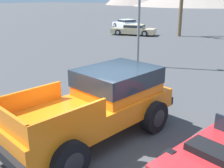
# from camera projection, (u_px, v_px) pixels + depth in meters

# --- Properties ---
(ground_plane) EXTENTS (320.00, 320.00, 0.00)m
(ground_plane) POSITION_uv_depth(u_px,v_px,m) (109.00, 138.00, 7.44)
(ground_plane) COLOR #424244
(orange_pickup_truck) EXTENTS (3.11, 5.51, 1.87)m
(orange_pickup_truck) POSITION_uv_depth(u_px,v_px,m) (102.00, 100.00, 7.37)
(orange_pickup_truck) COLOR orange
(orange_pickup_truck) RESTS_ON ground_plane
(parked_car_white) EXTENTS (4.48, 3.58, 1.14)m
(parked_car_white) POSITION_uv_depth(u_px,v_px,m) (126.00, 24.00, 33.70)
(parked_car_white) COLOR white
(parked_car_white) RESTS_ON ground_plane
(parked_car_tan) EXTENTS (4.88, 2.82, 1.09)m
(parked_car_tan) POSITION_uv_depth(u_px,v_px,m) (134.00, 30.00, 27.75)
(parked_car_tan) COLOR tan
(parked_car_tan) RESTS_ON ground_plane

